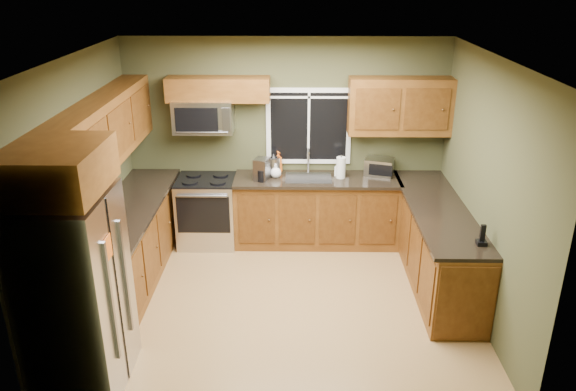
{
  "coord_description": "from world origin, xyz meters",
  "views": [
    {
      "loc": [
        0.14,
        -5.4,
        3.49
      ],
      "look_at": [
        0.05,
        0.35,
        1.15
      ],
      "focal_mm": 35.0,
      "sensor_mm": 36.0,
      "label": 1
    }
  ],
  "objects_px": {
    "coffee_maker": "(262,170)",
    "soap_bottle_a": "(278,162)",
    "range": "(207,211)",
    "soap_bottle_c": "(276,171)",
    "cordless_phone": "(482,239)",
    "refrigerator": "(76,294)",
    "toaster_oven": "(379,167)",
    "kettle": "(274,165)",
    "microwave": "(204,116)",
    "soap_bottle_b": "(339,169)",
    "paper_towel_roll": "(341,167)"
  },
  "relations": [
    {
      "from": "paper_towel_roll",
      "to": "refrigerator",
      "type": "bearing_deg",
      "value": -131.31
    },
    {
      "from": "soap_bottle_b",
      "to": "kettle",
      "type": "bearing_deg",
      "value": 179.14
    },
    {
      "from": "soap_bottle_c",
      "to": "cordless_phone",
      "type": "relative_size",
      "value": 0.84
    },
    {
      "from": "range",
      "to": "soap_bottle_b",
      "type": "xyz_separation_m",
      "value": [
        1.75,
        0.1,
        0.57
      ]
    },
    {
      "from": "microwave",
      "to": "paper_towel_roll",
      "type": "distance_m",
      "value": 1.89
    },
    {
      "from": "refrigerator",
      "to": "cordless_phone",
      "type": "relative_size",
      "value": 8.32
    },
    {
      "from": "toaster_oven",
      "to": "soap_bottle_c",
      "type": "xyz_separation_m",
      "value": [
        -1.36,
        -0.12,
        -0.02
      ]
    },
    {
      "from": "refrigerator",
      "to": "toaster_oven",
      "type": "relative_size",
      "value": 4.28
    },
    {
      "from": "range",
      "to": "cordless_phone",
      "type": "relative_size",
      "value": 4.33
    },
    {
      "from": "refrigerator",
      "to": "soap_bottle_a",
      "type": "xyz_separation_m",
      "value": [
        1.64,
        2.99,
        0.18
      ]
    },
    {
      "from": "range",
      "to": "paper_towel_roll",
      "type": "bearing_deg",
      "value": 0.93
    },
    {
      "from": "kettle",
      "to": "microwave",
      "type": "bearing_deg",
      "value": 178.33
    },
    {
      "from": "kettle",
      "to": "soap_bottle_b",
      "type": "distance_m",
      "value": 0.86
    },
    {
      "from": "toaster_oven",
      "to": "kettle",
      "type": "relative_size",
      "value": 1.41
    },
    {
      "from": "microwave",
      "to": "soap_bottle_c",
      "type": "xyz_separation_m",
      "value": [
        0.92,
        -0.11,
        -0.7
      ]
    },
    {
      "from": "microwave",
      "to": "cordless_phone",
      "type": "height_order",
      "value": "microwave"
    },
    {
      "from": "toaster_oven",
      "to": "coffee_maker",
      "type": "relative_size",
      "value": 1.49
    },
    {
      "from": "kettle",
      "to": "soap_bottle_c",
      "type": "xyz_separation_m",
      "value": [
        0.03,
        -0.08,
        -0.05
      ]
    },
    {
      "from": "kettle",
      "to": "soap_bottle_c",
      "type": "distance_m",
      "value": 0.1
    },
    {
      "from": "range",
      "to": "paper_towel_roll",
      "type": "distance_m",
      "value": 1.87
    },
    {
      "from": "paper_towel_roll",
      "to": "coffee_maker",
      "type": "bearing_deg",
      "value": -174.94
    },
    {
      "from": "range",
      "to": "coffee_maker",
      "type": "height_order",
      "value": "coffee_maker"
    },
    {
      "from": "soap_bottle_b",
      "to": "cordless_phone",
      "type": "relative_size",
      "value": 0.93
    },
    {
      "from": "toaster_oven",
      "to": "soap_bottle_b",
      "type": "distance_m",
      "value": 0.54
    },
    {
      "from": "coffee_maker",
      "to": "soap_bottle_a",
      "type": "height_order",
      "value": "soap_bottle_a"
    },
    {
      "from": "toaster_oven",
      "to": "soap_bottle_b",
      "type": "height_order",
      "value": "toaster_oven"
    },
    {
      "from": "toaster_oven",
      "to": "refrigerator",
      "type": "bearing_deg",
      "value": -135.55
    },
    {
      "from": "refrigerator",
      "to": "toaster_oven",
      "type": "xyz_separation_m",
      "value": [
        2.97,
        2.92,
        0.15
      ]
    },
    {
      "from": "microwave",
      "to": "soap_bottle_b",
      "type": "height_order",
      "value": "microwave"
    },
    {
      "from": "soap_bottle_a",
      "to": "cordless_phone",
      "type": "relative_size",
      "value": 1.33
    },
    {
      "from": "microwave",
      "to": "soap_bottle_b",
      "type": "distance_m",
      "value": 1.88
    },
    {
      "from": "refrigerator",
      "to": "toaster_oven",
      "type": "bearing_deg",
      "value": 44.45
    },
    {
      "from": "range",
      "to": "soap_bottle_b",
      "type": "height_order",
      "value": "soap_bottle_b"
    },
    {
      "from": "microwave",
      "to": "paper_towel_roll",
      "type": "relative_size",
      "value": 2.46
    },
    {
      "from": "coffee_maker",
      "to": "paper_towel_roll",
      "type": "height_order",
      "value": "paper_towel_roll"
    },
    {
      "from": "coffee_maker",
      "to": "soap_bottle_b",
      "type": "distance_m",
      "value": 1.02
    },
    {
      "from": "refrigerator",
      "to": "soap_bottle_c",
      "type": "relative_size",
      "value": 9.88
    },
    {
      "from": "coffee_maker",
      "to": "cordless_phone",
      "type": "xyz_separation_m",
      "value": [
        2.28,
        -1.81,
        -0.07
      ]
    },
    {
      "from": "coffee_maker",
      "to": "soap_bottle_c",
      "type": "distance_m",
      "value": 0.2
    },
    {
      "from": "range",
      "to": "kettle",
      "type": "distance_m",
      "value": 1.09
    },
    {
      "from": "soap_bottle_b",
      "to": "soap_bottle_a",
      "type": "bearing_deg",
      "value": 170.95
    },
    {
      "from": "refrigerator",
      "to": "range",
      "type": "bearing_deg",
      "value": 76.03
    },
    {
      "from": "range",
      "to": "soap_bottle_c",
      "type": "xyz_separation_m",
      "value": [
        0.92,
        0.03,
        0.56
      ]
    },
    {
      "from": "soap_bottle_a",
      "to": "soap_bottle_c",
      "type": "bearing_deg",
      "value": -97.89
    },
    {
      "from": "soap_bottle_a",
      "to": "refrigerator",
      "type": "bearing_deg",
      "value": -118.68
    },
    {
      "from": "toaster_oven",
      "to": "coffee_maker",
      "type": "bearing_deg",
      "value": -172.25
    },
    {
      "from": "kettle",
      "to": "cordless_phone",
      "type": "relative_size",
      "value": 1.38
    },
    {
      "from": "kettle",
      "to": "soap_bottle_a",
      "type": "xyz_separation_m",
      "value": [
        0.06,
        0.11,
        0.01
      ]
    },
    {
      "from": "microwave",
      "to": "cordless_phone",
      "type": "distance_m",
      "value": 3.7
    },
    {
      "from": "microwave",
      "to": "soap_bottle_a",
      "type": "height_order",
      "value": "microwave"
    }
  ]
}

